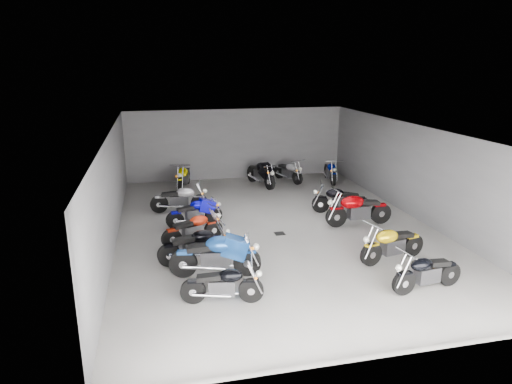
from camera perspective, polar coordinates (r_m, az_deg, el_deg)
ground at (r=14.96m, az=2.46°, el=-4.56°), size 14.00×14.00×0.00m
wall_back at (r=21.16m, az=-2.46°, el=6.02°), size 10.00×0.10×3.20m
wall_left at (r=14.05m, az=-17.55°, el=0.20°), size 0.10×14.00×3.20m
wall_right at (r=16.48m, az=19.57°, el=2.27°), size 0.10×14.00×3.20m
ceiling at (r=14.16m, az=2.62°, el=7.75°), size 10.00×14.00×0.04m
drain_grate at (r=14.50m, az=2.98°, el=-5.21°), size 0.32×0.32×0.01m
motorcycle_left_a at (r=10.41m, az=-4.14°, el=-11.43°), size 1.86×0.52×0.82m
motorcycle_left_b at (r=11.58m, az=-4.97°, el=-7.93°), size 2.31×0.61×1.02m
motorcycle_left_c at (r=12.44m, az=-7.49°, el=-6.60°), size 2.04×0.48×0.90m
motorcycle_left_d at (r=13.70m, az=-7.82°, el=-4.57°), size 1.88×0.75×0.86m
motorcycle_left_e at (r=15.17m, az=-7.60°, el=-2.55°), size 1.90×0.53×0.84m
motorcycle_left_f at (r=16.61m, az=-9.48°, el=-0.86°), size 2.08×0.49×0.91m
motorcycle_right_a at (r=11.63m, az=20.55°, el=-9.35°), size 1.92×0.46×0.85m
motorcycle_right_b at (r=12.94m, az=16.64°, el=-6.20°), size 2.07×0.63×0.92m
motorcycle_right_d at (r=15.43m, az=12.64°, el=-2.14°), size 2.29×0.44×1.01m
motorcycle_right_e at (r=16.56m, az=10.46°, el=-0.97°), size 2.00×0.76×0.91m
motorcycle_back_b at (r=19.71m, az=-9.02°, el=1.90°), size 0.69×2.16×0.96m
motorcycle_back_d at (r=19.93m, az=0.63°, el=2.33°), size 0.77×2.24×1.01m
motorcycle_back_e at (r=20.71m, az=4.08°, el=2.60°), size 0.82×1.89×0.87m
motorcycle_back_f at (r=20.89m, az=9.27°, el=2.58°), size 0.52×2.02×0.89m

